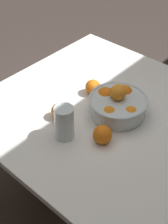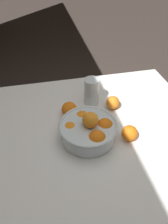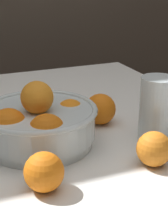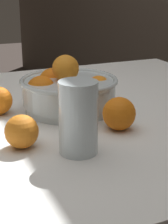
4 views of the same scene
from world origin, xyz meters
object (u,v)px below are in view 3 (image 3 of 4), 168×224
object	(u,v)px
juice_glass	(157,111)
orange_loose_near_bowl	(154,149)
orange_loose_aside	(100,109)
orange_loose_front	(44,172)
fruit_bowl	(39,123)

from	to	relation	value
juice_glass	orange_loose_near_bowl	distance (m)	0.12
juice_glass	orange_loose_near_bowl	bearing A→B (deg)	-124.37
juice_glass	orange_loose_aside	world-z (taller)	juice_glass
juice_glass	orange_loose_front	bearing A→B (deg)	-160.96
fruit_bowl	orange_loose_aside	distance (m)	0.18
fruit_bowl	orange_loose_near_bowl	bearing A→B (deg)	-43.22
juice_glass	orange_loose_near_bowl	size ratio (longest dim) A/B	2.09
juice_glass	orange_loose_front	xyz separation A→B (m)	(-0.29, -0.10, -0.03)
juice_glass	orange_loose_aside	size ratio (longest dim) A/B	1.91
fruit_bowl	orange_loose_front	bearing A→B (deg)	-103.60
fruit_bowl	orange_loose_front	xyz separation A→B (m)	(-0.04, -0.17, -0.02)
fruit_bowl	orange_loose_aside	bearing A→B (deg)	18.54
orange_loose_near_bowl	orange_loose_aside	xyz separation A→B (m)	(-0.01, 0.23, 0.00)
orange_loose_aside	fruit_bowl	bearing A→B (deg)	-161.46
juice_glass	orange_loose_aside	bearing A→B (deg)	119.83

